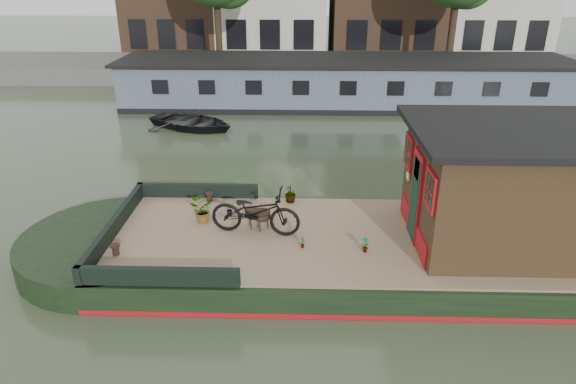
{
  "coord_description": "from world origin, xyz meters",
  "views": [
    {
      "loc": [
        -1.92,
        -9.64,
        5.92
      ],
      "look_at": [
        -2.21,
        0.5,
        1.44
      ],
      "focal_mm": 32.0,
      "sensor_mm": 36.0,
      "label": 1
    }
  ],
  "objects_px": {
    "potted_plant_a": "(365,244)",
    "brazier_rear": "(253,219)",
    "bicycle": "(255,212)",
    "cabin": "(505,185)",
    "brazier_front": "(262,220)",
    "dinghy": "(192,119)"
  },
  "relations": [
    {
      "from": "potted_plant_a",
      "to": "brazier_front",
      "type": "xyz_separation_m",
      "value": [
        -2.14,
        0.91,
        0.05
      ]
    },
    {
      "from": "potted_plant_a",
      "to": "brazier_rear",
      "type": "height_order",
      "value": "brazier_rear"
    },
    {
      "from": "brazier_rear",
      "to": "potted_plant_a",
      "type": "bearing_deg",
      "value": -23.36
    },
    {
      "from": "potted_plant_a",
      "to": "dinghy",
      "type": "distance_m",
      "value": 12.06
    },
    {
      "from": "potted_plant_a",
      "to": "dinghy",
      "type": "relative_size",
      "value": 0.09
    },
    {
      "from": "bicycle",
      "to": "brazier_front",
      "type": "height_order",
      "value": "bicycle"
    },
    {
      "from": "brazier_front",
      "to": "dinghy",
      "type": "distance_m",
      "value": 10.36
    },
    {
      "from": "cabin",
      "to": "bicycle",
      "type": "distance_m",
      "value": 5.13
    },
    {
      "from": "potted_plant_a",
      "to": "brazier_front",
      "type": "height_order",
      "value": "brazier_front"
    },
    {
      "from": "cabin",
      "to": "potted_plant_a",
      "type": "relative_size",
      "value": 11.74
    },
    {
      "from": "bicycle",
      "to": "brazier_rear",
      "type": "distance_m",
      "value": 0.41
    },
    {
      "from": "bicycle",
      "to": "dinghy",
      "type": "bearing_deg",
      "value": 27.27
    },
    {
      "from": "bicycle",
      "to": "brazier_front",
      "type": "distance_m",
      "value": 0.35
    },
    {
      "from": "cabin",
      "to": "brazier_rear",
      "type": "xyz_separation_m",
      "value": [
        -5.17,
        0.36,
        -1.03
      ]
    },
    {
      "from": "brazier_rear",
      "to": "cabin",
      "type": "bearing_deg",
      "value": -3.99
    },
    {
      "from": "brazier_front",
      "to": "dinghy",
      "type": "height_order",
      "value": "brazier_front"
    },
    {
      "from": "cabin",
      "to": "brazier_rear",
      "type": "distance_m",
      "value": 5.28
    },
    {
      "from": "cabin",
      "to": "brazier_rear",
      "type": "relative_size",
      "value": 9.97
    },
    {
      "from": "potted_plant_a",
      "to": "brazier_rear",
      "type": "relative_size",
      "value": 0.85
    },
    {
      "from": "brazier_front",
      "to": "cabin",
      "type": "bearing_deg",
      "value": -2.98
    },
    {
      "from": "brazier_front",
      "to": "brazier_rear",
      "type": "distance_m",
      "value": 0.23
    },
    {
      "from": "brazier_front",
      "to": "potted_plant_a",
      "type": "bearing_deg",
      "value": -23.06
    }
  ]
}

